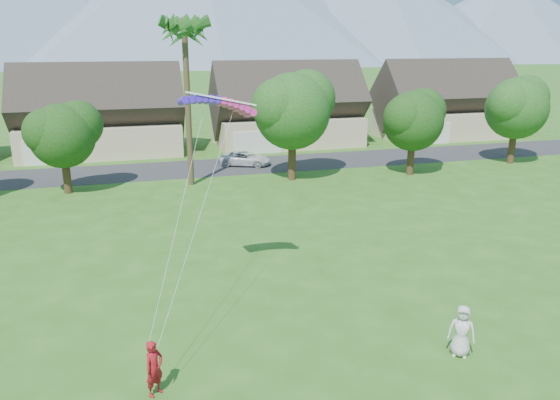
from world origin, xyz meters
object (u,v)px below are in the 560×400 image
object	(u,v)px
kite_flyer	(154,368)
parafoil_kite	(218,101)
parked_car	(245,159)
watcher	(462,331)

from	to	relation	value
kite_flyer	parafoil_kite	bearing A→B (deg)	22.31
parked_car	parafoil_kite	bearing A→B (deg)	-171.28
watcher	parafoil_kite	size ratio (longest dim) A/B	0.63
kite_flyer	parked_car	xyz separation A→B (m)	(9.64, 31.53, -0.31)
parked_car	parafoil_kite	xyz separation A→B (m)	(-6.33, -25.09, 7.82)
kite_flyer	watcher	xyz separation A→B (m)	(10.53, -0.61, 0.03)
watcher	parked_car	xyz separation A→B (m)	(-0.90, 32.14, -0.34)
watcher	parafoil_kite	world-z (taller)	parafoil_kite
kite_flyer	parafoil_kite	world-z (taller)	parafoil_kite
watcher	parked_car	bearing A→B (deg)	126.27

